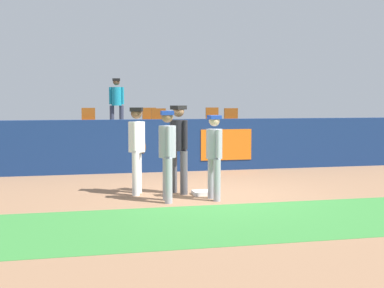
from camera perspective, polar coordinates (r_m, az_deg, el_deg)
ground_plane at (r=10.98m, az=1.38°, el=-5.67°), size 60.00×60.00×0.00m
grass_foreground_strip at (r=8.70m, az=5.30°, el=-8.43°), size 18.00×2.80×0.01m
first_base at (r=11.07m, az=1.14°, el=-5.38°), size 0.40×0.40×0.08m
player_fielder_home at (r=11.06m, az=-6.06°, el=-0.04°), size 0.46×0.54×1.85m
player_runner_visitor at (r=10.39m, az=2.45°, el=-0.78°), size 0.36×0.47×1.70m
player_coach_visitor at (r=10.18m, az=-2.72°, el=-0.59°), size 0.36×0.50×1.79m
player_umpire at (r=11.09m, az=-1.49°, el=0.14°), size 0.49×0.49×1.89m
field_wall at (r=14.66m, az=-2.29°, el=-0.15°), size 18.00×0.26×1.47m
bleacher_platform at (r=17.21m, az=-3.86°, el=-0.36°), size 18.00×4.80×0.92m
seat_back_center at (r=17.79m, az=-4.67°, el=2.81°), size 0.47×0.44×0.84m
seat_back_right at (r=18.24m, az=2.31°, el=2.86°), size 0.45×0.44×0.84m
seat_front_center at (r=16.02m, az=-3.63°, el=2.60°), size 0.45×0.44×0.84m
seat_front_right at (r=16.55m, az=4.41°, el=2.66°), size 0.45×0.44×0.84m
seat_back_left at (r=17.62m, az=-11.28°, el=2.71°), size 0.45×0.44×0.84m
spectator_hooded at (r=18.39m, az=-8.27°, el=4.71°), size 0.51×0.40×1.85m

